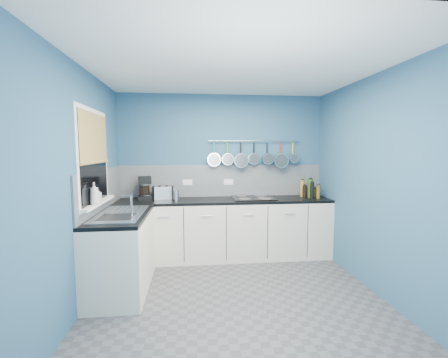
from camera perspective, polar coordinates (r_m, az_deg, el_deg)
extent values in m
cube|color=#47474C|center=(3.59, 2.21, -21.68)|extent=(3.20, 3.00, 0.02)
cube|color=white|center=(3.31, 2.39, 20.92)|extent=(3.20, 3.00, 0.02)
cube|color=#2B5473|center=(4.71, -0.37, 0.91)|extent=(3.20, 0.02, 2.50)
cube|color=#2B5473|center=(1.75, 9.50, -7.24)|extent=(3.20, 0.02, 2.50)
cube|color=#2B5473|center=(3.38, -25.82, -1.52)|extent=(0.02, 3.00, 2.50)
cube|color=#2B5473|center=(3.80, 27.10, -0.85)|extent=(0.02, 3.00, 2.50)
cube|color=gray|center=(4.69, -0.34, -0.32)|extent=(3.20, 0.02, 0.50)
cube|color=gray|center=(3.95, -22.53, -1.89)|extent=(0.02, 1.80, 0.50)
cube|color=silver|center=(4.55, 0.03, -9.77)|extent=(3.20, 0.60, 0.86)
cube|color=black|center=(4.45, 0.03, -4.17)|extent=(3.20, 0.60, 0.04)
cube|color=silver|center=(3.76, -19.10, -13.44)|extent=(0.60, 1.20, 0.86)
cube|color=black|center=(3.64, -19.33, -6.72)|extent=(0.60, 1.20, 0.04)
cube|color=white|center=(3.63, -23.91, 3.77)|extent=(0.01, 1.00, 1.10)
cube|color=black|center=(3.63, -23.84, 3.77)|extent=(0.01, 0.90, 1.00)
cube|color=tan|center=(3.63, -23.86, 7.32)|extent=(0.01, 0.90, 0.55)
cube|color=white|center=(3.67, -23.22, -4.27)|extent=(0.10, 0.98, 0.03)
cube|color=silver|center=(3.63, -19.34, -6.35)|extent=(0.50, 0.95, 0.01)
cube|color=white|center=(4.66, -7.07, -0.66)|extent=(0.15, 0.01, 0.09)
cube|color=white|center=(4.69, 0.89, -0.57)|extent=(0.15, 0.01, 0.09)
cylinder|color=silver|center=(4.71, 5.82, 7.34)|extent=(1.45, 0.02, 0.02)
imported|color=white|center=(3.48, -23.84, -2.58)|extent=(0.11, 0.11, 0.24)
imported|color=white|center=(3.59, -23.28, -2.86)|extent=(0.10, 0.10, 0.17)
cylinder|color=white|center=(4.53, -14.98, -2.19)|extent=(0.15, 0.15, 0.27)
cube|color=silver|center=(4.56, -11.66, -2.58)|extent=(0.33, 0.24, 0.19)
cylinder|color=silver|center=(4.48, -9.30, -3.03)|extent=(0.10, 0.10, 0.14)
cube|color=black|center=(4.56, 5.65, -3.61)|extent=(0.64, 0.56, 0.01)
cylinder|color=#8C5914|center=(4.93, 17.09, -2.51)|extent=(0.07, 0.07, 0.12)
cylinder|color=#4C190C|center=(4.89, 16.16, -1.78)|extent=(0.06, 0.06, 0.25)
cylinder|color=olive|center=(4.86, 14.92, -1.74)|extent=(0.06, 0.06, 0.26)
cylinder|color=brown|center=(4.84, 17.58, -2.72)|extent=(0.05, 0.05, 0.11)
cylinder|color=#265919|center=(4.75, 16.37, -1.76)|extent=(0.07, 0.07, 0.29)
cylinder|color=black|center=(4.76, 15.35, -2.37)|extent=(0.07, 0.07, 0.18)
cylinder|color=brown|center=(4.74, 17.80, -2.36)|extent=(0.06, 0.06, 0.20)
cylinder|color=black|center=(4.69, 16.67, -2.16)|extent=(0.06, 0.06, 0.24)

